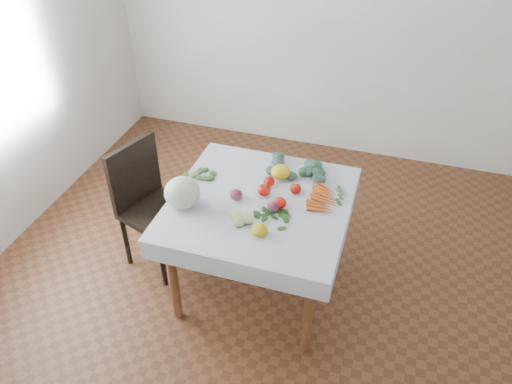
% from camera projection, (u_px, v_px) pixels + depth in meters
% --- Properties ---
extents(ground, '(4.00, 4.00, 0.00)m').
position_uv_depth(ground, '(259.00, 283.00, 3.62)').
color(ground, brown).
extents(back_wall, '(4.00, 0.04, 2.70)m').
position_uv_depth(back_wall, '(328.00, 11.00, 4.32)').
color(back_wall, white).
rests_on(back_wall, ground).
extents(table, '(1.00, 1.00, 0.75)m').
position_uv_depth(table, '(260.00, 214.00, 3.23)').
color(table, brown).
rests_on(table, ground).
extents(tablecloth, '(1.12, 1.12, 0.01)m').
position_uv_depth(tablecloth, '(260.00, 201.00, 3.17)').
color(tablecloth, white).
rests_on(tablecloth, table).
extents(chair, '(0.55, 0.55, 0.96)m').
position_uv_depth(chair, '(148.00, 198.00, 3.53)').
color(chair, black).
rests_on(chair, ground).
extents(cabbage, '(0.28, 0.28, 0.20)m').
position_uv_depth(cabbage, '(182.00, 193.00, 3.07)').
color(cabbage, beige).
rests_on(cabbage, tablecloth).
extents(tomato_a, '(0.09, 0.09, 0.06)m').
position_uv_depth(tomato_a, '(269.00, 181.00, 3.28)').
color(tomato_a, red).
rests_on(tomato_a, tablecloth).
extents(tomato_b, '(0.10, 0.10, 0.06)m').
position_uv_depth(tomato_b, '(296.00, 189.00, 3.22)').
color(tomato_b, red).
rests_on(tomato_b, tablecloth).
extents(tomato_c, '(0.10, 0.10, 0.07)m').
position_uv_depth(tomato_c, '(280.00, 203.00, 3.09)').
color(tomato_c, red).
rests_on(tomato_c, tablecloth).
extents(tomato_d, '(0.11, 0.11, 0.07)m').
position_uv_depth(tomato_d, '(264.00, 190.00, 3.19)').
color(tomato_d, red).
rests_on(tomato_d, tablecloth).
extents(heirloom_back, '(0.16, 0.16, 0.09)m').
position_uv_depth(heirloom_back, '(281.00, 172.00, 3.34)').
color(heirloom_back, gold).
rests_on(heirloom_back, tablecloth).
extents(heirloom_front, '(0.13, 0.13, 0.07)m').
position_uv_depth(heirloom_front, '(259.00, 230.00, 2.89)').
color(heirloom_front, gold).
rests_on(heirloom_front, tablecloth).
extents(onion_a, '(0.09, 0.09, 0.06)m').
position_uv_depth(onion_a, '(273.00, 206.00, 3.07)').
color(onion_a, '#521730').
rests_on(onion_a, tablecloth).
extents(onion_b, '(0.10, 0.10, 0.07)m').
position_uv_depth(onion_b, '(236.00, 195.00, 3.16)').
color(onion_b, '#521730').
rests_on(onion_b, tablecloth).
extents(tomatillo_cluster, '(0.16, 0.13, 0.05)m').
position_uv_depth(tomatillo_cluster, '(240.00, 220.00, 2.97)').
color(tomatillo_cluster, '#B0C471').
rests_on(tomatillo_cluster, tablecloth).
extents(carrot_bunch, '(0.19, 0.33, 0.03)m').
position_uv_depth(carrot_bunch, '(324.00, 199.00, 3.16)').
color(carrot_bunch, '#CF4F17').
rests_on(carrot_bunch, tablecloth).
extents(kale_bunch, '(0.34, 0.32, 0.05)m').
position_uv_depth(kale_bunch, '(296.00, 168.00, 3.42)').
color(kale_bunch, '#3C624C').
rests_on(kale_bunch, tablecloth).
extents(basil_bunch, '(0.23, 0.20, 0.01)m').
position_uv_depth(basil_bunch, '(272.00, 218.00, 3.02)').
color(basil_bunch, '#204B17').
rests_on(basil_bunch, tablecloth).
extents(dill_bunch, '(0.20, 0.19, 0.02)m').
position_uv_depth(dill_bunch, '(199.00, 175.00, 3.37)').
color(dill_bunch, '#4A7837').
rests_on(dill_bunch, tablecloth).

